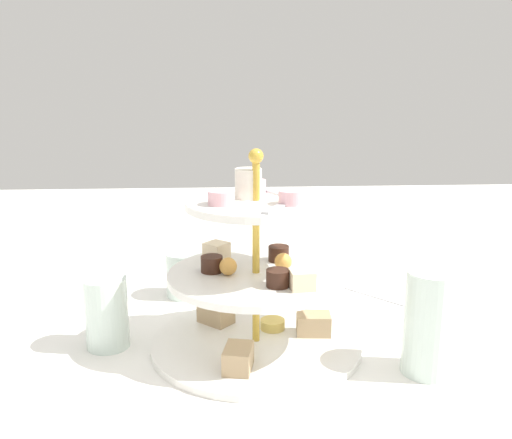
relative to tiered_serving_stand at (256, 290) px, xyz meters
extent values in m
plane|color=white|center=(0.00, 0.00, -0.09)|extent=(2.40, 2.40, 0.00)
cylinder|color=white|center=(0.00, 0.00, -0.08)|extent=(0.30, 0.30, 0.01)
cylinder|color=white|center=(0.00, 0.00, 0.02)|extent=(0.24, 0.24, 0.01)
cylinder|color=white|center=(0.00, 0.00, 0.12)|extent=(0.19, 0.19, 0.01)
cylinder|color=gold|center=(0.00, 0.00, 0.05)|extent=(0.01, 0.01, 0.27)
sphere|color=gold|center=(0.00, 0.00, 0.18)|extent=(0.02, 0.02, 0.02)
cube|color=tan|center=(-0.08, 0.03, -0.06)|extent=(0.05, 0.04, 0.03)
cube|color=tan|center=(0.02, -0.08, -0.06)|extent=(0.04, 0.05, 0.03)
cube|color=tan|center=(0.06, 0.06, -0.06)|extent=(0.06, 0.06, 0.03)
cylinder|color=#E5C660|center=(0.04, -0.03, -0.07)|extent=(0.04, 0.04, 0.01)
cylinder|color=#381E14|center=(0.05, -0.04, 0.04)|extent=(0.03, 0.03, 0.02)
cylinder|color=#381E14|center=(0.01, 0.06, 0.04)|extent=(0.03, 0.03, 0.02)
cylinder|color=#381E14|center=(-0.06, -0.02, 0.04)|extent=(0.03, 0.03, 0.02)
cube|color=beige|center=(0.06, 0.05, 0.04)|extent=(0.04, 0.04, 0.02)
cube|color=beige|center=(-0.07, -0.05, 0.04)|extent=(0.03, 0.03, 0.02)
sphere|color=gold|center=(-0.01, 0.04, 0.04)|extent=(0.02, 0.02, 0.02)
sphere|color=gold|center=(0.01, -0.04, 0.04)|extent=(0.02, 0.02, 0.02)
cylinder|color=#F2B7C1|center=(-0.03, -0.04, 0.14)|extent=(0.03, 0.03, 0.02)
cylinder|color=#F2B7C1|center=(0.05, 0.00, 0.14)|extent=(0.03, 0.03, 0.02)
cylinder|color=#F2B7C1|center=(-0.03, 0.05, 0.14)|extent=(0.03, 0.03, 0.02)
cylinder|color=white|center=(0.01, 0.01, 0.15)|extent=(0.04, 0.04, 0.04)
cube|color=silver|center=(-0.04, -0.03, 0.13)|extent=(0.08, 0.05, 0.00)
cube|color=silver|center=(0.04, -0.03, 0.13)|extent=(0.08, 0.06, 0.00)
cylinder|color=silver|center=(-0.08, -0.22, -0.02)|extent=(0.07, 0.07, 0.14)
cylinder|color=silver|center=(0.20, 0.11, -0.05)|extent=(0.06, 0.06, 0.08)
cylinder|color=white|center=(0.24, -0.01, -0.08)|extent=(0.09, 0.09, 0.01)
cylinder|color=white|center=(0.24, -0.01, -0.06)|extent=(0.06, 0.06, 0.04)
cylinder|color=#D14C56|center=(0.24, -0.01, -0.04)|extent=(0.06, 0.06, 0.01)
cube|color=silver|center=(0.19, -0.21, -0.08)|extent=(0.13, 0.13, 0.00)
cylinder|color=silver|center=(0.01, 0.21, -0.03)|extent=(0.06, 0.06, 0.10)
camera|label=1|loc=(-0.75, 0.04, 0.29)|focal=40.56mm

